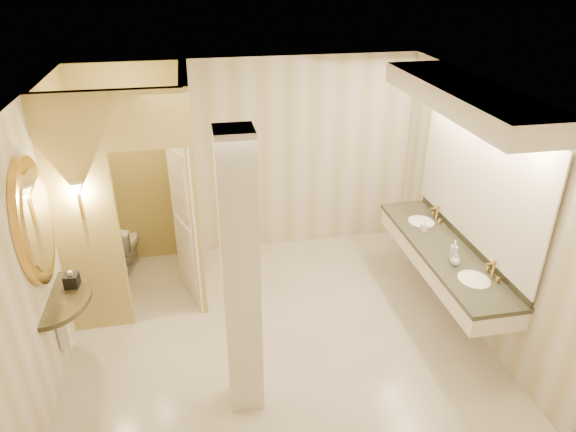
{
  "coord_description": "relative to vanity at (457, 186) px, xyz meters",
  "views": [
    {
      "loc": [
        -0.74,
        -4.55,
        3.82
      ],
      "look_at": [
        0.17,
        0.2,
        1.36
      ],
      "focal_mm": 32.0,
      "sensor_mm": 36.0,
      "label": 1
    }
  ],
  "objects": [
    {
      "name": "wall_sconce",
      "position": [
        -3.9,
        0.39,
        0.1
      ],
      "size": [
        0.14,
        0.14,
        0.42
      ],
      "color": "#B98D3B",
      "rests_on": "toilet_closet"
    },
    {
      "name": "pillar",
      "position": [
        -2.43,
        -0.95,
        -0.28
      ],
      "size": [
        0.31,
        0.31,
        2.7
      ],
      "primitive_type": "cube",
      "color": "white",
      "rests_on": "floor"
    },
    {
      "name": "wall_right",
      "position": [
        0.27,
        -0.04,
        -0.28
      ],
      "size": [
        0.02,
        4.0,
        2.7
      ],
      "primitive_type": "cube",
      "color": "beige",
      "rests_on": "floor"
    },
    {
      "name": "tissue_box",
      "position": [
        -4.03,
        -0.01,
        -0.69
      ],
      "size": [
        0.14,
        0.14,
        0.13
      ],
      "primitive_type": "cube",
      "rotation": [
        0.0,
        0.0,
        -0.07
      ],
      "color": "black",
      "rests_on": "console_shelf"
    },
    {
      "name": "console_shelf",
      "position": [
        -4.19,
        -0.18,
        -0.29
      ],
      "size": [
        0.93,
        0.93,
        1.92
      ],
      "color": "black",
      "rests_on": "floor"
    },
    {
      "name": "soap_bottle_a",
      "position": [
        -0.12,
        0.39,
        -0.68
      ],
      "size": [
        0.07,
        0.07,
        0.14
      ],
      "primitive_type": "imported",
      "rotation": [
        0.0,
        0.0,
        0.1
      ],
      "color": "beige",
      "rests_on": "vanity"
    },
    {
      "name": "wall_left",
      "position": [
        -4.23,
        -0.04,
        -0.28
      ],
      "size": [
        0.02,
        4.0,
        2.7
      ],
      "primitive_type": "cube",
      "color": "beige",
      "rests_on": "floor"
    },
    {
      "name": "soap_bottle_c",
      "position": [
        -0.07,
        -0.26,
        -0.64
      ],
      "size": [
        0.12,
        0.12,
        0.23
      ],
      "primitive_type": "imported",
      "rotation": [
        0.0,
        0.0,
        -0.42
      ],
      "color": "#C6B28C",
      "rests_on": "vanity"
    },
    {
      "name": "toilet",
      "position": [
        -3.78,
        1.71,
        -1.28
      ],
      "size": [
        0.52,
        0.74,
        0.69
      ],
      "primitive_type": "imported",
      "rotation": [
        0.0,
        0.0,
        2.93
      ],
      "color": "white",
      "rests_on": "floor"
    },
    {
      "name": "toilet_closet",
      "position": [
        -3.1,
        0.93,
        -0.24
      ],
      "size": [
        1.5,
        1.55,
        2.7
      ],
      "color": "tan",
      "rests_on": "floor"
    },
    {
      "name": "soap_bottle_b",
      "position": [
        -0.09,
        -0.36,
        -0.69
      ],
      "size": [
        0.13,
        0.13,
        0.13
      ],
      "primitive_type": "imported",
      "rotation": [
        0.0,
        0.0,
        0.37
      ],
      "color": "silver",
      "rests_on": "vanity"
    },
    {
      "name": "ceiling",
      "position": [
        -1.98,
        -0.04,
        1.07
      ],
      "size": [
        4.5,
        4.5,
        0.0
      ],
      "primitive_type": "plane",
      "rotation": [
        3.14,
        0.0,
        0.0
      ],
      "color": "white",
      "rests_on": "wall_back"
    },
    {
      "name": "vanity",
      "position": [
        0.0,
        0.0,
        0.0
      ],
      "size": [
        0.75,
        2.6,
        2.09
      ],
      "color": "white",
      "rests_on": "floor"
    },
    {
      "name": "wall_back",
      "position": [
        -1.98,
        1.96,
        -0.28
      ],
      "size": [
        4.5,
        0.02,
        2.7
      ],
      "primitive_type": "cube",
      "color": "beige",
      "rests_on": "floor"
    },
    {
      "name": "floor",
      "position": [
        -1.98,
        -0.04,
        -1.63
      ],
      "size": [
        4.5,
        4.5,
        0.0
      ],
      "primitive_type": "plane",
      "color": "beige",
      "rests_on": "ground"
    },
    {
      "name": "wall_front",
      "position": [
        -1.98,
        -2.04,
        -0.28
      ],
      "size": [
        4.5,
        0.02,
        2.7
      ],
      "primitive_type": "cube",
      "color": "beige",
      "rests_on": "floor"
    }
  ]
}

